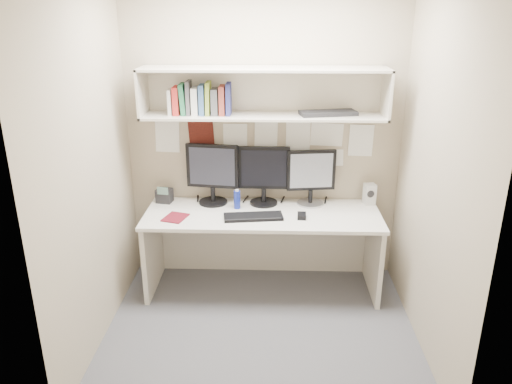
{
  "coord_description": "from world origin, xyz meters",
  "views": [
    {
      "loc": [
        0.08,
        -3.26,
        2.38
      ],
      "look_at": [
        -0.05,
        0.35,
        1.03
      ],
      "focal_mm": 35.0,
      "sensor_mm": 36.0,
      "label": 1
    }
  ],
  "objects_px": {
    "maroon_notebook": "(175,218)",
    "monitor_center": "(264,173)",
    "monitor_right": "(311,175)",
    "speaker": "(369,194)",
    "desk": "(262,251)",
    "monitor_left": "(212,172)",
    "desk_phone": "(164,195)",
    "keyboard": "(253,217)"
  },
  "relations": [
    {
      "from": "monitor_right",
      "to": "speaker",
      "type": "distance_m",
      "value": 0.55
    },
    {
      "from": "monitor_right",
      "to": "keyboard",
      "type": "bearing_deg",
      "value": -152.86
    },
    {
      "from": "maroon_notebook",
      "to": "monitor_center",
      "type": "bearing_deg",
      "value": 43.24
    },
    {
      "from": "monitor_center",
      "to": "monitor_left",
      "type": "bearing_deg",
      "value": -178.8
    },
    {
      "from": "monitor_right",
      "to": "speaker",
      "type": "height_order",
      "value": "monitor_right"
    },
    {
      "from": "monitor_center",
      "to": "keyboard",
      "type": "bearing_deg",
      "value": -101.98
    },
    {
      "from": "monitor_left",
      "to": "monitor_center",
      "type": "xyz_separation_m",
      "value": [
        0.45,
        0.0,
        -0.01
      ]
    },
    {
      "from": "monitor_right",
      "to": "maroon_notebook",
      "type": "height_order",
      "value": "monitor_right"
    },
    {
      "from": "monitor_left",
      "to": "speaker",
      "type": "bearing_deg",
      "value": 8.59
    },
    {
      "from": "desk",
      "to": "monitor_center",
      "type": "relative_size",
      "value": 3.85
    },
    {
      "from": "monitor_center",
      "to": "maroon_notebook",
      "type": "relative_size",
      "value": 2.52
    },
    {
      "from": "maroon_notebook",
      "to": "desk",
      "type": "bearing_deg",
      "value": 27.95
    },
    {
      "from": "keyboard",
      "to": "monitor_left",
      "type": "bearing_deg",
      "value": 130.35
    },
    {
      "from": "keyboard",
      "to": "speaker",
      "type": "xyz_separation_m",
      "value": [
        1.01,
        0.35,
        0.08
      ]
    },
    {
      "from": "desk",
      "to": "monitor_left",
      "type": "height_order",
      "value": "monitor_left"
    },
    {
      "from": "monitor_center",
      "to": "keyboard",
      "type": "distance_m",
      "value": 0.44
    },
    {
      "from": "desk",
      "to": "monitor_right",
      "type": "relative_size",
      "value": 4.06
    },
    {
      "from": "monitor_left",
      "to": "speaker",
      "type": "relative_size",
      "value": 2.9
    },
    {
      "from": "monitor_right",
      "to": "speaker",
      "type": "xyz_separation_m",
      "value": [
        0.52,
        0.02,
        -0.17
      ]
    },
    {
      "from": "monitor_left",
      "to": "maroon_notebook",
      "type": "distance_m",
      "value": 0.53
    },
    {
      "from": "speaker",
      "to": "maroon_notebook",
      "type": "distance_m",
      "value": 1.71
    },
    {
      "from": "speaker",
      "to": "maroon_notebook",
      "type": "height_order",
      "value": "speaker"
    },
    {
      "from": "desk",
      "to": "keyboard",
      "type": "height_order",
      "value": "keyboard"
    },
    {
      "from": "desk",
      "to": "maroon_notebook",
      "type": "bearing_deg",
      "value": -168.78
    },
    {
      "from": "desk",
      "to": "speaker",
      "type": "bearing_deg",
      "value": 14.02
    },
    {
      "from": "monitor_center",
      "to": "maroon_notebook",
      "type": "bearing_deg",
      "value": -152.3
    },
    {
      "from": "monitor_center",
      "to": "monitor_right",
      "type": "xyz_separation_m",
      "value": [
        0.41,
        0.0,
        -0.01
      ]
    },
    {
      "from": "monitor_right",
      "to": "desk",
      "type": "bearing_deg",
      "value": -159.66
    },
    {
      "from": "speaker",
      "to": "maroon_notebook",
      "type": "relative_size",
      "value": 0.9
    },
    {
      "from": "desk",
      "to": "speaker",
      "type": "xyz_separation_m",
      "value": [
        0.94,
        0.23,
        0.46
      ]
    },
    {
      "from": "monitor_center",
      "to": "speaker",
      "type": "distance_m",
      "value": 0.95
    },
    {
      "from": "maroon_notebook",
      "to": "monitor_right",
      "type": "bearing_deg",
      "value": 34.37
    },
    {
      "from": "keyboard",
      "to": "desk_phone",
      "type": "distance_m",
      "value": 0.88
    },
    {
      "from": "desk",
      "to": "monitor_left",
      "type": "distance_m",
      "value": 0.82
    },
    {
      "from": "desk",
      "to": "keyboard",
      "type": "bearing_deg",
      "value": -122.01
    },
    {
      "from": "keyboard",
      "to": "speaker",
      "type": "distance_m",
      "value": 1.08
    },
    {
      "from": "monitor_right",
      "to": "desk_phone",
      "type": "xyz_separation_m",
      "value": [
        -1.3,
        -0.0,
        -0.2
      ]
    },
    {
      "from": "speaker",
      "to": "desk_phone",
      "type": "height_order",
      "value": "speaker"
    },
    {
      "from": "monitor_center",
      "to": "monitor_right",
      "type": "distance_m",
      "value": 0.41
    },
    {
      "from": "monitor_center",
      "to": "desk_phone",
      "type": "xyz_separation_m",
      "value": [
        -0.89,
        -0.0,
        -0.22
      ]
    },
    {
      "from": "desk",
      "to": "desk_phone",
      "type": "distance_m",
      "value": 1.0
    },
    {
      "from": "monitor_left",
      "to": "monitor_right",
      "type": "height_order",
      "value": "monitor_left"
    }
  ]
}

